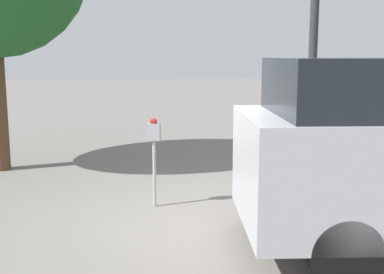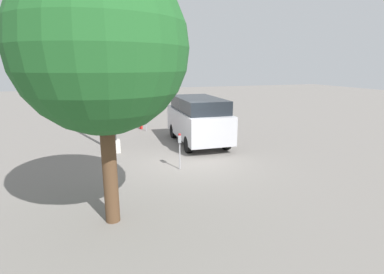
# 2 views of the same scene
# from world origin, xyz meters

# --- Properties ---
(ground_plane) EXTENTS (80.00, 80.00, 0.00)m
(ground_plane) POSITION_xyz_m (0.00, 0.00, 0.00)
(ground_plane) COLOR slate
(parking_meter_near) EXTENTS (0.22, 0.15, 1.37)m
(parking_meter_near) POSITION_xyz_m (-0.69, 0.40, 1.01)
(parking_meter_near) COLOR #9E9EA3
(parking_meter_near) RESTS_ON ground
(lamp_post) EXTENTS (0.44, 0.44, 6.51)m
(lamp_post) POSITION_xyz_m (2.37, 2.50, 2.26)
(lamp_post) COLOR beige
(lamp_post) RESTS_ON ground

